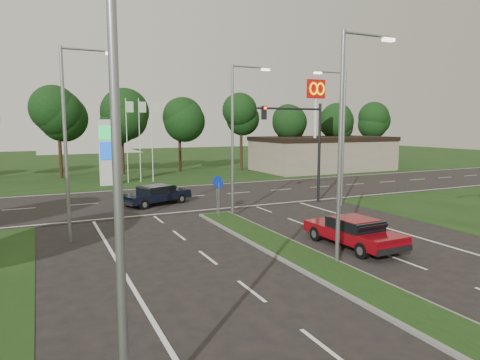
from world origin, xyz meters
name	(u,v)px	position (x,y,z in m)	size (l,w,h in m)	color
ground	(456,336)	(0.00, 0.00, 0.00)	(160.00, 160.00, 0.00)	black
verge_far	(114,164)	(0.00, 55.00, 0.00)	(160.00, 50.00, 0.02)	black
cross_road	(180,197)	(0.00, 24.00, 0.00)	(160.00, 12.00, 0.02)	black
median_kerb	(355,283)	(0.00, 4.00, 0.06)	(2.00, 26.00, 0.12)	slate
commercial_building	(322,154)	(22.00, 36.00, 2.00)	(16.00, 9.00, 4.00)	gray
streetlight_median_near	(345,136)	(1.00, 6.00, 5.08)	(2.53, 0.22, 9.00)	gray
streetlight_median_far	(235,132)	(1.00, 16.00, 5.08)	(2.53, 0.22, 9.00)	gray
streetlight_left_near	(129,150)	(-8.30, 0.00, 5.08)	(2.53, 0.22, 9.00)	gray
streetlight_left_far	(70,134)	(-8.30, 14.00, 5.08)	(2.53, 0.22, 9.00)	gray
streetlight_right_far	(341,131)	(8.80, 16.00, 5.08)	(2.53, 0.22, 9.00)	gray
traffic_signal	(304,137)	(7.19, 18.00, 4.65)	(5.10, 0.42, 7.00)	black
median_signs	(218,188)	(0.00, 16.40, 1.71)	(1.16, 1.76, 2.38)	gray
gas_pylon	(109,151)	(-3.79, 33.05, 3.20)	(5.80, 1.26, 8.00)	silver
mcdonalds_sign	(316,102)	(18.00, 31.97, 7.99)	(2.20, 0.47, 10.40)	silver
treeline_far	(135,113)	(0.10, 39.93, 6.83)	(6.00, 6.00, 9.90)	black
red_sedan	(354,231)	(3.07, 7.73, 0.72)	(2.16, 4.91, 1.33)	maroon
navy_sedan	(155,195)	(-2.47, 21.79, 0.72)	(5.25, 3.67, 1.34)	black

